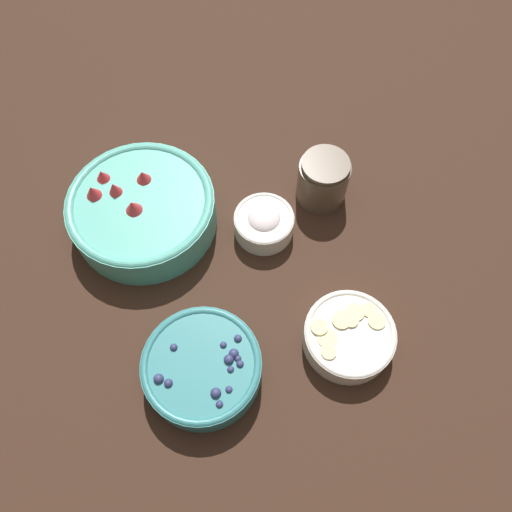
{
  "coord_description": "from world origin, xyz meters",
  "views": [
    {
      "loc": [
        -0.42,
        0.06,
        0.79
      ],
      "look_at": [
        -0.04,
        -0.01,
        0.04
      ],
      "focal_mm": 35.0,
      "sensor_mm": 36.0,
      "label": 1
    }
  ],
  "objects_px": {
    "bowl_strawberries": "(142,209)",
    "bowl_bananas": "(349,336)",
    "bowl_cream": "(264,222)",
    "jar_chocolate": "(323,181)",
    "bowl_blueberries": "(202,367)"
  },
  "relations": [
    {
      "from": "bowl_cream",
      "to": "jar_chocolate",
      "type": "relative_size",
      "value": 1.14
    },
    {
      "from": "bowl_cream",
      "to": "bowl_blueberries",
      "type": "bearing_deg",
      "value": 148.81
    },
    {
      "from": "bowl_strawberries",
      "to": "bowl_blueberries",
      "type": "bearing_deg",
      "value": -167.82
    },
    {
      "from": "bowl_strawberries",
      "to": "bowl_bananas",
      "type": "bearing_deg",
      "value": -134.1
    },
    {
      "from": "jar_chocolate",
      "to": "bowl_strawberries",
      "type": "bearing_deg",
      "value": 89.75
    },
    {
      "from": "bowl_bananas",
      "to": "bowl_cream",
      "type": "distance_m",
      "value": 0.25
    },
    {
      "from": "bowl_bananas",
      "to": "jar_chocolate",
      "type": "height_order",
      "value": "jar_chocolate"
    },
    {
      "from": "bowl_blueberries",
      "to": "bowl_bananas",
      "type": "relative_size",
      "value": 1.26
    },
    {
      "from": "bowl_strawberries",
      "to": "bowl_blueberries",
      "type": "height_order",
      "value": "bowl_strawberries"
    },
    {
      "from": "bowl_bananas",
      "to": "jar_chocolate",
      "type": "relative_size",
      "value": 1.54
    },
    {
      "from": "bowl_strawberries",
      "to": "bowl_cream",
      "type": "distance_m",
      "value": 0.22
    },
    {
      "from": "bowl_bananas",
      "to": "bowl_cream",
      "type": "relative_size",
      "value": 1.36
    },
    {
      "from": "bowl_blueberries",
      "to": "bowl_bananas",
      "type": "xyz_separation_m",
      "value": [
        0.01,
        -0.24,
        -0.01
      ]
    },
    {
      "from": "bowl_strawberries",
      "to": "bowl_bananas",
      "type": "relative_size",
      "value": 1.79
    },
    {
      "from": "bowl_strawberries",
      "to": "bowl_bananas",
      "type": "distance_m",
      "value": 0.42
    }
  ]
}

